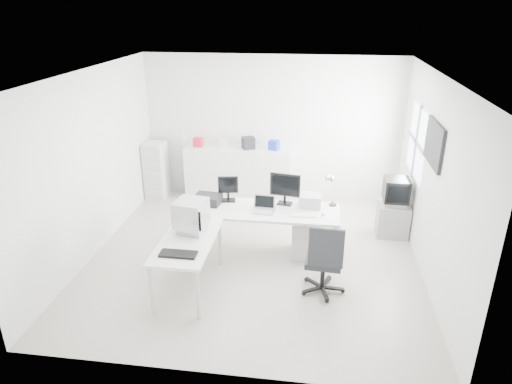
# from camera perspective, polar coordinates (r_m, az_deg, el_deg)

# --- Properties ---
(floor) EXTENTS (5.00, 5.00, 0.01)m
(floor) POSITION_cam_1_polar(r_m,az_deg,el_deg) (7.24, -0.22, -7.93)
(floor) COLOR beige
(floor) RESTS_ON ground
(ceiling) EXTENTS (5.00, 5.00, 0.01)m
(ceiling) POSITION_cam_1_polar(r_m,az_deg,el_deg) (6.29, -0.26, 14.58)
(ceiling) COLOR white
(ceiling) RESTS_ON back_wall
(back_wall) EXTENTS (5.00, 0.02, 2.80)m
(back_wall) POSITION_cam_1_polar(r_m,az_deg,el_deg) (9.01, 2.01, 7.97)
(back_wall) COLOR silver
(back_wall) RESTS_ON floor
(left_wall) EXTENTS (0.02, 5.00, 2.80)m
(left_wall) POSITION_cam_1_polar(r_m,az_deg,el_deg) (7.39, -19.83, 3.29)
(left_wall) COLOR silver
(left_wall) RESTS_ON floor
(right_wall) EXTENTS (0.02, 5.00, 2.80)m
(right_wall) POSITION_cam_1_polar(r_m,az_deg,el_deg) (6.78, 21.20, 1.36)
(right_wall) COLOR silver
(right_wall) RESTS_ON floor
(window) EXTENTS (0.02, 1.20, 1.10)m
(window) POSITION_cam_1_polar(r_m,az_deg,el_deg) (7.82, 19.46, 5.91)
(window) COLOR white
(window) RESTS_ON right_wall
(wall_picture) EXTENTS (0.04, 0.90, 0.60)m
(wall_picture) POSITION_cam_1_polar(r_m,az_deg,el_deg) (6.71, 21.37, 5.66)
(wall_picture) COLOR black
(wall_picture) RESTS_ON right_wall
(main_desk) EXTENTS (2.40, 0.80, 0.75)m
(main_desk) POSITION_cam_1_polar(r_m,az_deg,el_deg) (7.16, 0.56, -4.89)
(main_desk) COLOR silver
(main_desk) RESTS_ON floor
(side_desk) EXTENTS (0.70, 1.40, 0.75)m
(side_desk) POSITION_cam_1_polar(r_m,az_deg,el_deg) (6.38, -8.41, -8.89)
(side_desk) COLOR silver
(side_desk) RESTS_ON floor
(drawer_pedestal) EXTENTS (0.40, 0.50, 0.60)m
(drawer_pedestal) POSITION_cam_1_polar(r_m,az_deg,el_deg) (7.19, 6.18, -5.56)
(drawer_pedestal) COLOR silver
(drawer_pedestal) RESTS_ON floor
(inkjet_printer) EXTENTS (0.44, 0.36, 0.14)m
(inkjet_printer) POSITION_cam_1_polar(r_m,az_deg,el_deg) (7.20, -6.05, -0.91)
(inkjet_printer) COLOR black
(inkjet_printer) RESTS_ON main_desk
(lcd_monitor_small) EXTENTS (0.34, 0.23, 0.40)m
(lcd_monitor_small) POSITION_cam_1_polar(r_m,az_deg,el_deg) (7.22, -3.50, 0.36)
(lcd_monitor_small) COLOR black
(lcd_monitor_small) RESTS_ON main_desk
(lcd_monitor_large) EXTENTS (0.50, 0.27, 0.49)m
(lcd_monitor_large) POSITION_cam_1_polar(r_m,az_deg,el_deg) (7.09, 3.65, 0.34)
(lcd_monitor_large) COLOR black
(lcd_monitor_large) RESTS_ON main_desk
(laptop) EXTENTS (0.34, 0.35, 0.22)m
(laptop) POSITION_cam_1_polar(r_m,az_deg,el_deg) (6.85, 0.89, -1.71)
(laptop) COLOR #B7B7BA
(laptop) RESTS_ON main_desk
(white_keyboard) EXTENTS (0.38, 0.15, 0.02)m
(white_keyboard) POSITION_cam_1_polar(r_m,az_deg,el_deg) (6.81, 5.85, -2.93)
(white_keyboard) COLOR silver
(white_keyboard) RESTS_ON main_desk
(white_mouse) EXTENTS (0.06, 0.06, 0.06)m
(white_mouse) POSITION_cam_1_polar(r_m,az_deg,el_deg) (6.85, 8.39, -2.73)
(white_mouse) COLOR silver
(white_mouse) RESTS_ON main_desk
(laser_printer) EXTENTS (0.33, 0.29, 0.19)m
(laser_printer) POSITION_cam_1_polar(r_m,az_deg,el_deg) (7.11, 6.81, -1.07)
(laser_printer) COLOR #A9A9A9
(laser_printer) RESTS_ON main_desk
(desk_lamp) EXTENTS (0.19, 0.19, 0.49)m
(desk_lamp) POSITION_cam_1_polar(r_m,az_deg,el_deg) (7.13, 9.70, 0.17)
(desk_lamp) COLOR silver
(desk_lamp) RESTS_ON main_desk
(crt_monitor) EXTENTS (0.45, 0.45, 0.45)m
(crt_monitor) POSITION_cam_1_polar(r_m,az_deg,el_deg) (6.30, -8.11, -3.05)
(crt_monitor) COLOR #B7B7BA
(crt_monitor) RESTS_ON side_desk
(black_keyboard) EXTENTS (0.47, 0.19, 0.03)m
(black_keyboard) POSITION_cam_1_polar(r_m,az_deg,el_deg) (5.85, -9.69, -7.65)
(black_keyboard) COLOR black
(black_keyboard) RESTS_ON side_desk
(office_chair) EXTENTS (0.65, 0.65, 1.07)m
(office_chair) POSITION_cam_1_polar(r_m,az_deg,el_deg) (6.23, 8.48, -8.01)
(office_chair) COLOR #282A2E
(office_chair) RESTS_ON floor
(tv_cabinet) EXTENTS (0.52, 0.42, 0.56)m
(tv_cabinet) POSITION_cam_1_polar(r_m,az_deg,el_deg) (8.05, 16.69, -3.36)
(tv_cabinet) COLOR gray
(tv_cabinet) RESTS_ON floor
(crt_tv) EXTENTS (0.50, 0.48, 0.45)m
(crt_tv) POSITION_cam_1_polar(r_m,az_deg,el_deg) (7.85, 17.10, -0.04)
(crt_tv) COLOR black
(crt_tv) RESTS_ON tv_cabinet
(sideboard) EXTENTS (2.09, 0.52, 1.05)m
(sideboard) POSITION_cam_1_polar(r_m,az_deg,el_deg) (9.11, -2.18, 2.36)
(sideboard) COLOR silver
(sideboard) RESTS_ON floor
(clutter_box_a) EXTENTS (0.18, 0.16, 0.17)m
(clutter_box_a) POSITION_cam_1_polar(r_m,az_deg,el_deg) (9.08, -7.25, 6.18)
(clutter_box_a) COLOR red
(clutter_box_a) RESTS_ON sideboard
(clutter_box_b) EXTENTS (0.17, 0.15, 0.15)m
(clutter_box_b) POSITION_cam_1_polar(r_m,az_deg,el_deg) (8.97, -4.14, 6.02)
(clutter_box_b) COLOR silver
(clutter_box_b) RESTS_ON sideboard
(clutter_box_c) EXTENTS (0.29, 0.28, 0.23)m
(clutter_box_c) POSITION_cam_1_polar(r_m,az_deg,el_deg) (8.88, -0.96, 6.16)
(clutter_box_c) COLOR black
(clutter_box_c) RESTS_ON sideboard
(clutter_box_d) EXTENTS (0.23, 0.21, 0.18)m
(clutter_box_d) POSITION_cam_1_polar(r_m,az_deg,el_deg) (8.82, 2.26, 5.89)
(clutter_box_d) COLOR #1834AD
(clutter_box_d) RESTS_ON sideboard
(clutter_bottle) EXTENTS (0.07, 0.07, 0.22)m
(clutter_bottle) POSITION_cam_1_polar(r_m,az_deg,el_deg) (9.20, -9.01, 6.45)
(clutter_bottle) COLOR silver
(clutter_bottle) RESTS_ON sideboard
(filing_cabinet) EXTENTS (0.39, 0.47, 1.13)m
(filing_cabinet) POSITION_cam_1_polar(r_m,az_deg,el_deg) (9.37, -12.36, 2.67)
(filing_cabinet) COLOR silver
(filing_cabinet) RESTS_ON floor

